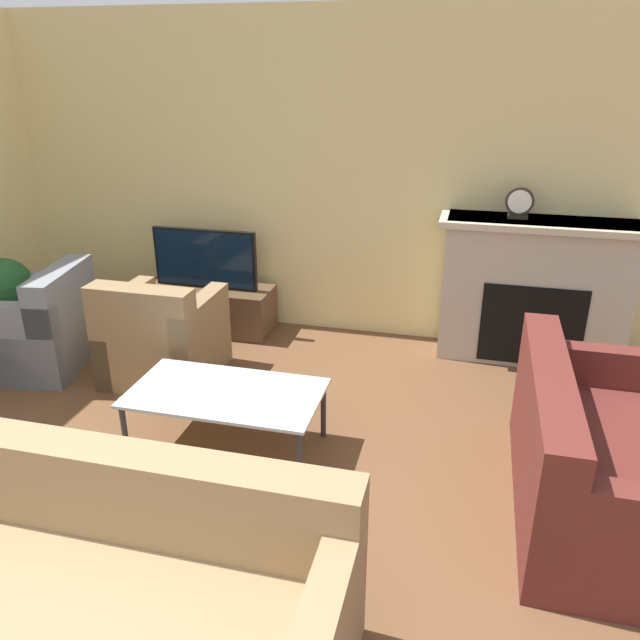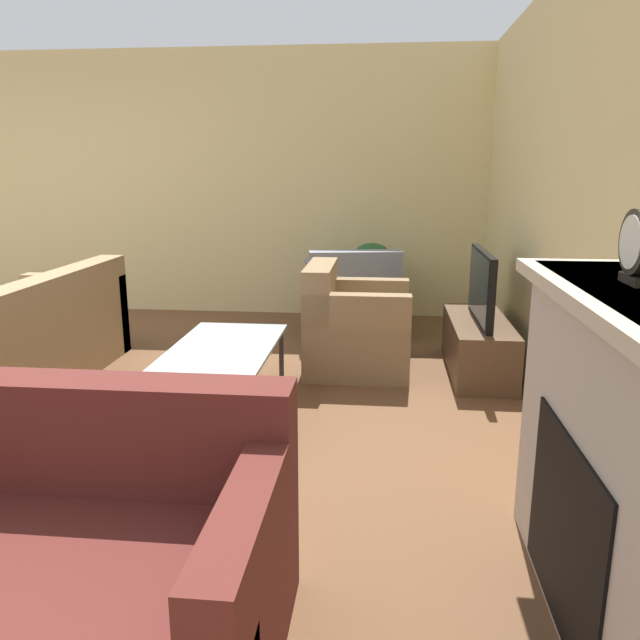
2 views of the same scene
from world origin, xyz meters
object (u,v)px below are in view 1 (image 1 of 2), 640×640
object	(u,v)px
armchair_by_window	(34,331)
tv	(205,259)
couch_sectional	(72,596)
armchair_accent	(162,341)
coffee_table	(226,396)
potted_plant	(5,296)
mantel_clock	(519,202)
couch_loveseat	(604,466)

from	to	relation	value
armchair_by_window	tv	bearing A→B (deg)	124.47
tv	couch_sectional	world-z (taller)	tv
couch_sectional	armchair_by_window	bearing A→B (deg)	129.77
armchair_accent	coffee_table	world-z (taller)	armchair_accent
couch_sectional	potted_plant	xyz separation A→B (m)	(-2.24, 2.42, 0.21)
mantel_clock	armchair_accent	bearing A→B (deg)	-157.73
tv	couch_sectional	distance (m)	3.39
armchair_accent	potted_plant	distance (m)	1.46
tv	armchair_by_window	xyz separation A→B (m)	(-1.04, -1.03, -0.37)
tv	armchair_accent	bearing A→B (deg)	-87.75
tv	armchair_accent	xyz separation A→B (m)	(0.04, -0.95, -0.37)
couch_sectional	potted_plant	distance (m)	3.30
tv	potted_plant	xyz separation A→B (m)	(-1.41, -0.85, -0.17)
tv	coffee_table	size ratio (longest dim) A/B	0.80
potted_plant	tv	bearing A→B (deg)	31.07
potted_plant	couch_sectional	bearing A→B (deg)	-47.21
couch_sectional	mantel_clock	distance (m)	3.92
coffee_table	armchair_accent	bearing A→B (deg)	136.88
tv	armchair_by_window	bearing A→B (deg)	-135.29
armchair_by_window	potted_plant	xyz separation A→B (m)	(-0.37, 0.18, 0.20)
couch_loveseat	potted_plant	xyz separation A→B (m)	(-4.47, 0.96, 0.22)
armchair_by_window	coffee_table	xyz separation A→B (m)	(1.92, -0.72, 0.08)
couch_loveseat	armchair_by_window	xyz separation A→B (m)	(-4.09, 0.78, 0.01)
couch_loveseat	armchair_by_window	bearing A→B (deg)	79.23
mantel_clock	couch_loveseat	bearing A→B (deg)	-75.96
couch_loveseat	armchair_by_window	world-z (taller)	same
couch_sectional	couch_loveseat	xyz separation A→B (m)	(2.23, 1.46, -0.00)
coffee_table	couch_loveseat	bearing A→B (deg)	-1.50
couch_sectional	armchair_accent	size ratio (longest dim) A/B	2.77
armchair_by_window	coffee_table	size ratio (longest dim) A/B	0.81
couch_loveseat	mantel_clock	xyz separation A→B (m)	(-0.47, 1.89, 1.00)
potted_plant	couch_loveseat	bearing A→B (deg)	-12.08
armchair_accent	mantel_clock	world-z (taller)	mantel_clock
couch_sectional	armchair_by_window	distance (m)	2.92
tv	couch_loveseat	bearing A→B (deg)	-30.54
couch_sectional	armchair_by_window	world-z (taller)	same
armchair_accent	mantel_clock	bearing A→B (deg)	-157.65
tv	coffee_table	distance (m)	1.98
tv	mantel_clock	size ratio (longest dim) A/B	3.89
coffee_table	mantel_clock	xyz separation A→B (m)	(1.70, 1.84, 0.91)
armchair_by_window	mantel_clock	world-z (taller)	mantel_clock
armchair_accent	potted_plant	size ratio (longest dim) A/B	1.01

